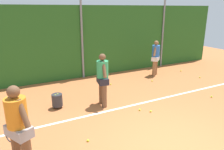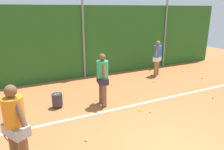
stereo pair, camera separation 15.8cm
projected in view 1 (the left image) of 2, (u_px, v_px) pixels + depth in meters
The scene contains 17 objects.
ground_plane at pixel (131, 114), 7.00m from camera, with size 25.86×25.86×0.00m, color #B76638.
hedge_fence_backdrop at pixel (81, 42), 10.38m from camera, with size 16.81×0.25×3.43m, color #286023.
fence_post_center at pixel (82, 39), 10.17m from camera, with size 0.10×0.10×3.80m, color gray.
fence_post_right at pixel (163, 34), 12.31m from camera, with size 0.10×0.10×3.80m, color gray.
court_baseline_paint at pixel (123, 108), 7.47m from camera, with size 12.28×0.10×0.01m, color white.
player_foreground_near at pixel (18, 125), 4.27m from camera, with size 0.55×0.75×1.91m.
player_midcourt at pixel (103, 77), 7.38m from camera, with size 0.41×0.77×1.85m.
player_backcourt_far at pixel (156, 56), 10.78m from camera, with size 0.61×0.56×1.77m.
ball_hopper at pixel (57, 100), 7.37m from camera, with size 0.36×0.36×0.51m.
tennis_ball_0 at pixel (111, 84), 9.66m from camera, with size 0.07×0.07×0.07m, color #CCDB33.
tennis_ball_1 at pixel (152, 81), 10.11m from camera, with size 0.07×0.07×0.07m, color #CCDB33.
tennis_ball_2 at pixel (88, 140), 5.56m from camera, with size 0.07×0.07×0.07m, color #CCDB33.
tennis_ball_3 at pixel (181, 71), 11.74m from camera, with size 0.07×0.07×0.07m, color #CCDB33.
tennis_ball_4 at pixel (140, 110), 7.24m from camera, with size 0.07×0.07×0.07m, color #CCDB33.
tennis_ball_5 at pixel (212, 97), 8.31m from camera, with size 0.07×0.07×0.07m, color #CCDB33.
tennis_ball_6 at pixel (200, 77), 10.62m from camera, with size 0.07×0.07×0.07m, color #CCDB33.
tennis_ball_7 at pixel (151, 111), 7.14m from camera, with size 0.07×0.07×0.07m, color #CCDB33.
Camera 1 is at (-3.46, -3.41, 3.29)m, focal length 34.69 mm.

